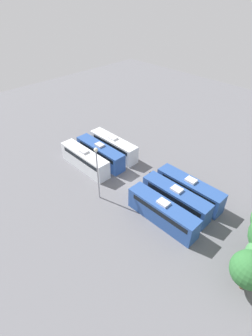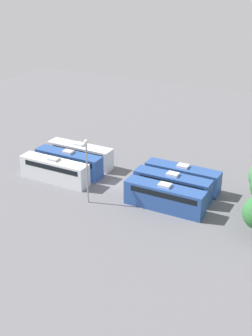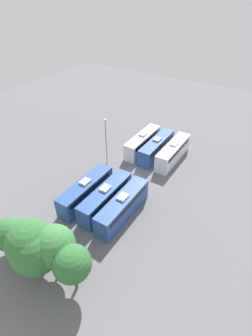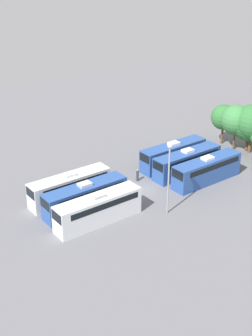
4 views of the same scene
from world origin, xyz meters
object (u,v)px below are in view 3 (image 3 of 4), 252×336
object	(u,v)px
bus_1	(157,147)
worker_person	(142,183)
light_pole	(106,135)
tree_2	(35,250)
bus_2	(143,142)
bus_4	(106,197)
tree_0	(72,264)
tree_4	(22,244)
bus_5	(86,190)
bus_0	(173,152)
tree_3	(31,244)
tree_1	(54,246)
tree_5	(10,234)
bus_3	(123,206)

from	to	relation	value
bus_1	worker_person	xyz separation A→B (m)	(-2.50, 10.02, -1.05)
light_pole	tree_2	distance (m)	24.10
worker_person	light_pole	distance (m)	10.77
bus_2	bus_4	distance (m)	17.76
light_pole	worker_person	bearing A→B (deg)	164.74
worker_person	tree_0	bearing A→B (deg)	97.28
bus_1	tree_4	distance (m)	30.50
tree_2	bus_5	bearing A→B (deg)	-73.22
bus_0	tree_3	distance (m)	30.91
tree_1	tree_2	size ratio (longest dim) A/B	1.00
bus_1	tree_1	bearing A→B (deg)	94.13
tree_2	tree_5	size ratio (longest dim) A/B	1.33
bus_0	worker_person	xyz separation A→B (m)	(0.93, 10.16, -1.05)
bus_3	tree_1	distance (m)	12.35
bus_5	tree_5	distance (m)	12.75
light_pole	tree_5	bearing A→B (deg)	94.80
worker_person	tree_2	xyz separation A→B (m)	(1.97, 20.52, 3.76)
bus_5	light_pole	size ratio (longest dim) A/B	1.19
tree_5	tree_3	bearing A→B (deg)	176.08
bus_5	light_pole	bearing A→B (deg)	-72.41
bus_3	tree_3	distance (m)	13.84
bus_2	tree_0	size ratio (longest dim) A/B	1.65
tree_0	light_pole	bearing A→B (deg)	-62.40
worker_person	bus_5	bearing A→B (deg)	51.74
tree_3	tree_5	bearing A→B (deg)	-3.92
bus_0	worker_person	size ratio (longest dim) A/B	6.24
light_pole	tree_2	size ratio (longest dim) A/B	1.25
bus_0	bus_2	world-z (taller)	same
bus_4	tree_0	bearing A→B (deg)	111.36
tree_5	bus_2	bearing A→B (deg)	-92.59
bus_2	tree_2	size ratio (longest dim) A/B	1.49
bus_2	tree_4	xyz separation A→B (m)	(-1.09, 30.67, 1.71)
bus_3	tree_0	size ratio (longest dim) A/B	1.65
tree_0	tree_1	world-z (taller)	tree_1
tree_1	tree_3	size ratio (longest dim) A/B	0.95
bus_5	tree_1	xyz separation A→B (m)	(-5.51, 11.76, 3.13)
bus_5	tree_2	size ratio (longest dim) A/B	1.49
bus_2	tree_3	distance (m)	31.01
bus_0	tree_0	xyz separation A→B (m)	(-1.58, 29.82, 2.68)
worker_person	light_pole	world-z (taller)	light_pole
bus_0	tree_5	xyz separation A→B (m)	(8.10, 30.22, 1.59)
bus_3	bus_4	distance (m)	3.19
bus_1	bus_2	distance (m)	3.30
bus_0	bus_3	size ratio (longest dim) A/B	1.00
bus_1	tree_4	world-z (taller)	tree_4
tree_0	tree_5	xyz separation A→B (m)	(9.68, 0.41, -1.09)
bus_1	tree_2	xyz separation A→B (m)	(-0.53, 30.53, 2.72)
tree_0	bus_2	bearing A→B (deg)	-74.52
tree_0	tree_2	size ratio (longest dim) A/B	0.90
worker_person	tree_0	xyz separation A→B (m)	(-2.51, 19.66, 3.73)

